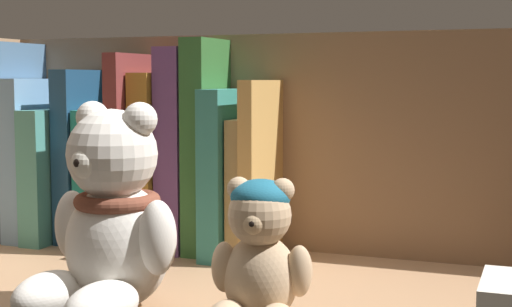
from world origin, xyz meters
TOP-DOWN VIEW (x-y plane):
  - shelf_board at (0.00, 0.00)cm, footprint 81.92×31.92cm
  - shelf_back_panel at (0.00, 16.56)cm, footprint 84.32×1.20cm
  - book_0 at (-38.20, 12.63)cm, footprint 2.52×12.89cm
  - book_1 at (-35.38, 12.63)cm, footprint 2.67×13.56cm
  - book_2 at (-32.33, 12.63)cm, footprint 2.96×14.45cm
  - book_3 at (-29.40, 12.63)cm, footprint 2.44×9.67cm
  - book_4 at (-26.69, 12.63)cm, footprint 2.52×9.01cm
  - book_5 at (-23.55, 12.63)cm, footprint 3.32×9.69cm
  - book_6 at (-20.77, 12.63)cm, footprint 1.77×14.57cm
  - book_7 at (-18.34, 12.63)cm, footprint 2.65×11.31cm
  - book_8 at (-15.24, 12.63)cm, footprint 3.10×9.76cm
  - book_9 at (-12.07, 12.63)cm, footprint 2.78×9.61cm
  - book_10 at (-9.14, 12.63)cm, footprint 2.62×13.89cm
  - book_11 at (-6.75, 12.63)cm, footprint 1.71×11.58cm
  - book_12 at (-4.87, 12.63)cm, footprint 1.61×13.55cm
  - teddy_bear_larger at (-10.35, -11.48)cm, footprint 13.50×14.04cm
  - teddy_bear_smaller at (2.99, -10.49)cm, footprint 8.93×9.21cm

SIDE VIEW (x-z plane):
  - shelf_board at x=0.00cm, z-range 0.00..2.00cm
  - teddy_bear_smaller at x=2.99cm, z-range 1.69..13.76cm
  - teddy_bear_larger at x=-10.35cm, z-range 0.67..18.79cm
  - book_11 at x=-6.75cm, z-range 2.00..17.64cm
  - book_5 at x=-23.55cm, z-range 2.00..18.13cm
  - book_4 at x=-26.69cm, z-range 2.00..18.35cm
  - book_2 at x=-32.33cm, z-range 2.00..18.37cm
  - book_10 at x=-9.14cm, z-range 2.00..20.94cm
  - book_12 at x=-4.87cm, z-range 2.00..21.94cm
  - book_1 at x=-35.38cm, z-range 2.00..22.10cm
  - book_7 at x=-18.34cm, z-range 2.00..22.75cm
  - book_3 at x=-29.40cm, z-range 2.00..23.19cm
  - book_6 at x=-20.77cm, z-range 2.00..24.97cm
  - shelf_back_panel at x=0.00cm, z-range 0.00..27.27cm
  - book_8 at x=-15.24cm, z-range 2.00..25.65cm
  - book_0 at x=-38.20cm, z-range 2.00..26.57cm
  - book_9 at x=-12.07cm, z-range 2.00..26.62cm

